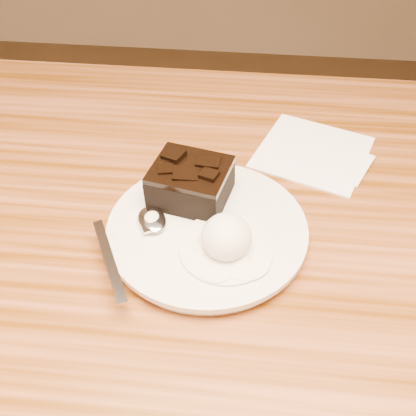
# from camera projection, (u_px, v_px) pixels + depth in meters

# --- Properties ---
(dining_table) EXTENTS (1.20, 0.80, 0.75)m
(dining_table) POSITION_uv_depth(u_px,v_px,m) (167.00, 367.00, 0.89)
(dining_table) COLOR #542A08
(dining_table) RESTS_ON floor
(plate) EXTENTS (0.24, 0.24, 0.02)m
(plate) POSITION_uv_depth(u_px,v_px,m) (207.00, 231.00, 0.60)
(plate) COLOR white
(plate) RESTS_ON dining_table
(brownie) EXTENTS (0.11, 0.10, 0.04)m
(brownie) POSITION_uv_depth(u_px,v_px,m) (191.00, 184.00, 0.62)
(brownie) COLOR black
(brownie) RESTS_ON plate
(ice_cream_scoop) EXTENTS (0.06, 0.06, 0.05)m
(ice_cream_scoop) POSITION_uv_depth(u_px,v_px,m) (226.00, 237.00, 0.55)
(ice_cream_scoop) COLOR white
(ice_cream_scoop) RESTS_ON plate
(melt_puddle) EXTENTS (0.11, 0.11, 0.00)m
(melt_puddle) POSITION_uv_depth(u_px,v_px,m) (226.00, 248.00, 0.57)
(melt_puddle) COLOR silver
(melt_puddle) RESTS_ON plate
(spoon) EXTENTS (0.12, 0.18, 0.01)m
(spoon) POSITION_uv_depth(u_px,v_px,m) (152.00, 220.00, 0.59)
(spoon) COLOR silver
(spoon) RESTS_ON plate
(napkin) EXTENTS (0.19, 0.19, 0.01)m
(napkin) POSITION_uv_depth(u_px,v_px,m) (313.00, 151.00, 0.73)
(napkin) COLOR white
(napkin) RESTS_ON dining_table
(crumb_a) EXTENTS (0.01, 0.01, 0.00)m
(crumb_a) POSITION_uv_depth(u_px,v_px,m) (228.00, 247.00, 0.57)
(crumb_a) COLOR black
(crumb_a) RESTS_ON plate
(crumb_b) EXTENTS (0.01, 0.01, 0.00)m
(crumb_b) POSITION_uv_depth(u_px,v_px,m) (210.00, 260.00, 0.55)
(crumb_b) COLOR black
(crumb_b) RESTS_ON plate
(crumb_c) EXTENTS (0.01, 0.01, 0.00)m
(crumb_c) POSITION_uv_depth(u_px,v_px,m) (261.00, 229.00, 0.59)
(crumb_c) COLOR black
(crumb_c) RESTS_ON plate
(crumb_d) EXTENTS (0.01, 0.01, 0.00)m
(crumb_d) POSITION_uv_depth(u_px,v_px,m) (193.00, 245.00, 0.57)
(crumb_d) COLOR black
(crumb_d) RESTS_ON plate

